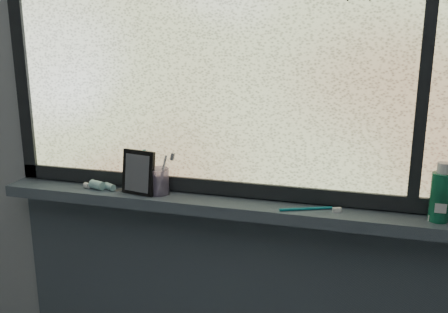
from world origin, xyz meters
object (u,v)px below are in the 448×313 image
vanity_mirror (138,172)px  mouthwash_bottle (441,192)px  toothbrush_cup (159,181)px  cream_tube (438,196)px

vanity_mirror → mouthwash_bottle: size_ratio=1.04×
toothbrush_cup → mouthwash_bottle: bearing=-0.0°
vanity_mirror → cream_tube: bearing=11.4°
mouthwash_bottle → vanity_mirror: bearing=-178.9°
vanity_mirror → toothbrush_cup: size_ratio=1.69×
toothbrush_cup → cream_tube: size_ratio=0.90×
toothbrush_cup → cream_tube: 0.90m
mouthwash_bottle → cream_tube: mouthwash_bottle is taller
toothbrush_cup → cream_tube: (0.90, -0.00, 0.03)m
vanity_mirror → toothbrush_cup: bearing=26.1°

